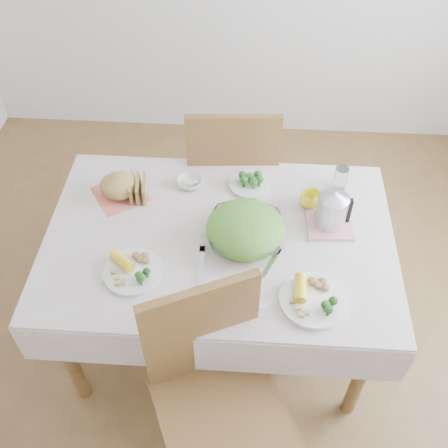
# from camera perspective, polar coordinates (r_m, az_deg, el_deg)

# --- Properties ---
(floor) EXTENTS (3.60, 3.60, 0.00)m
(floor) POSITION_cam_1_polar(r_m,az_deg,el_deg) (2.87, -0.43, -11.46)
(floor) COLOR brown
(floor) RESTS_ON ground
(dining_table) EXTENTS (1.40, 0.90, 0.75)m
(dining_table) POSITION_cam_1_polar(r_m,az_deg,el_deg) (2.55, -0.48, -7.09)
(dining_table) COLOR brown
(dining_table) RESTS_ON floor
(tablecloth) EXTENTS (1.50, 1.00, 0.01)m
(tablecloth) POSITION_cam_1_polar(r_m,az_deg,el_deg) (2.26, -0.54, -1.45)
(tablecloth) COLOR beige
(tablecloth) RESTS_ON dining_table
(chair_near) EXTENTS (0.62, 0.62, 1.03)m
(chair_near) POSITION_cam_1_polar(r_m,az_deg,el_deg) (2.15, -0.25, -20.30)
(chair_near) COLOR brown
(chair_near) RESTS_ON floor
(chair_far) EXTENTS (0.50, 0.50, 1.04)m
(chair_far) POSITION_cam_1_polar(r_m,az_deg,el_deg) (2.95, 0.84, 4.92)
(chair_far) COLOR brown
(chair_far) RESTS_ON floor
(salad_bowl) EXTENTS (0.32, 0.32, 0.08)m
(salad_bowl) POSITION_cam_1_polar(r_m,az_deg,el_deg) (2.21, 2.36, -0.99)
(salad_bowl) COLOR white
(salad_bowl) RESTS_ON tablecloth
(dinner_plate_left) EXTENTS (0.33, 0.33, 0.02)m
(dinner_plate_left) POSITION_cam_1_polar(r_m,az_deg,el_deg) (2.15, -9.86, -5.15)
(dinner_plate_left) COLOR white
(dinner_plate_left) RESTS_ON tablecloth
(dinner_plate_right) EXTENTS (0.34, 0.34, 0.02)m
(dinner_plate_right) POSITION_cam_1_polar(r_m,az_deg,el_deg) (2.06, 9.62, -8.20)
(dinner_plate_right) COLOR white
(dinner_plate_right) RESTS_ON tablecloth
(broccoli_plate) EXTENTS (0.26, 0.26, 0.02)m
(broccoli_plate) POSITION_cam_1_polar(r_m,az_deg,el_deg) (2.47, 2.81, 4.39)
(broccoli_plate) COLOR beige
(broccoli_plate) RESTS_ON tablecloth
(napkin) EXTENTS (0.30, 0.30, 0.00)m
(napkin) POSITION_cam_1_polar(r_m,az_deg,el_deg) (2.48, -11.18, 3.23)
(napkin) COLOR #E16B54
(napkin) RESTS_ON tablecloth
(bread_loaf) EXTENTS (0.18, 0.17, 0.10)m
(bread_loaf) POSITION_cam_1_polar(r_m,az_deg,el_deg) (2.44, -11.37, 4.18)
(bread_loaf) COLOR olive
(bread_loaf) RESTS_ON napkin
(fruit_bowl) EXTENTS (0.13, 0.13, 0.04)m
(fruit_bowl) POSITION_cam_1_polar(r_m,az_deg,el_deg) (2.47, -3.73, 4.54)
(fruit_bowl) COLOR white
(fruit_bowl) RESTS_ON tablecloth
(yellow_mug) EXTENTS (0.13, 0.13, 0.08)m
(yellow_mug) POSITION_cam_1_polar(r_m,az_deg,el_deg) (2.38, 9.37, 2.66)
(yellow_mug) COLOR yellow
(yellow_mug) RESTS_ON tablecloth
(glass_tumbler) EXTENTS (0.06, 0.06, 0.12)m
(glass_tumbler) POSITION_cam_1_polar(r_m,az_deg,el_deg) (2.48, 12.59, 4.96)
(glass_tumbler) COLOR white
(glass_tumbler) RESTS_ON tablecloth
(pink_tray) EXTENTS (0.21, 0.21, 0.02)m
(pink_tray) POSITION_cam_1_polar(r_m,az_deg,el_deg) (2.34, 11.34, 0.07)
(pink_tray) COLOR pink
(pink_tray) RESTS_ON tablecloth
(electric_kettle) EXTENTS (0.17, 0.17, 0.18)m
(electric_kettle) POSITION_cam_1_polar(r_m,az_deg,el_deg) (2.26, 11.76, 2.02)
(electric_kettle) COLOR #B2B5BA
(electric_kettle) RESTS_ON pink_tray
(fork_left) EXTENTS (0.03, 0.20, 0.00)m
(fork_left) POSITION_cam_1_polar(r_m,az_deg,el_deg) (2.15, -2.50, -4.49)
(fork_left) COLOR silver
(fork_left) RESTS_ON tablecloth
(fork_right) EXTENTS (0.09, 0.15, 0.00)m
(fork_right) POSITION_cam_1_polar(r_m,az_deg,el_deg) (2.16, 5.16, -4.25)
(fork_right) COLOR silver
(fork_right) RESTS_ON tablecloth
(knife) EXTENTS (0.21, 0.05, 0.00)m
(knife) POSITION_cam_1_polar(r_m,az_deg,el_deg) (2.04, 1.55, -8.63)
(knife) COLOR silver
(knife) RESTS_ON tablecloth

